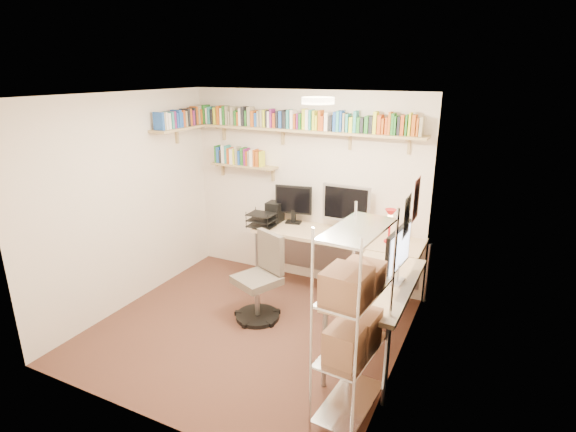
# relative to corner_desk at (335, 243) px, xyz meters

# --- Properties ---
(ground) EXTENTS (3.20, 3.20, 0.00)m
(ground) POSITION_rel_corner_desk_xyz_m (-0.65, -0.94, -0.80)
(ground) COLOR #4B2B20
(ground) RESTS_ON ground
(room_shell) EXTENTS (3.24, 3.04, 2.52)m
(room_shell) POSITION_rel_corner_desk_xyz_m (-0.64, -0.94, 0.75)
(room_shell) COLOR beige
(room_shell) RESTS_ON ground
(wall_shelves) EXTENTS (3.12, 1.09, 0.80)m
(wall_shelves) POSITION_rel_corner_desk_xyz_m (-1.08, 0.35, 1.22)
(wall_shelves) COLOR tan
(wall_shelves) RESTS_ON ground
(corner_desk) EXTENTS (2.24, 2.10, 1.40)m
(corner_desk) POSITION_rel_corner_desk_xyz_m (0.00, 0.00, 0.00)
(corner_desk) COLOR beige
(corner_desk) RESTS_ON ground
(office_chair) EXTENTS (0.58, 0.59, 1.00)m
(office_chair) POSITION_rel_corner_desk_xyz_m (-0.64, -0.64, -0.38)
(office_chair) COLOR black
(office_chair) RESTS_ON ground
(wire_rack) EXTENTS (0.43, 0.78, 1.73)m
(wire_rack) POSITION_rel_corner_desk_xyz_m (0.77, -1.71, 0.18)
(wire_rack) COLOR silver
(wire_rack) RESTS_ON ground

